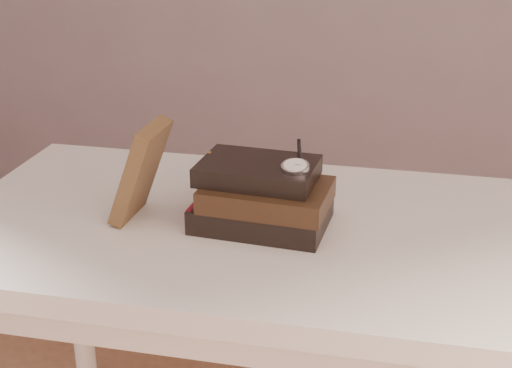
# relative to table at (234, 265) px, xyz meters

# --- Properties ---
(table) EXTENTS (1.00, 0.60, 0.75)m
(table) POSITION_rel_table_xyz_m (0.00, 0.00, 0.00)
(table) COLOR silver
(table) RESTS_ON ground
(book_stack) EXTENTS (0.24, 0.17, 0.11)m
(book_stack) POSITION_rel_table_xyz_m (0.05, -0.01, 0.14)
(book_stack) COLOR black
(book_stack) RESTS_ON table
(journal) EXTENTS (0.09, 0.11, 0.18)m
(journal) POSITION_rel_table_xyz_m (-0.16, -0.03, 0.18)
(journal) COLOR #402B18
(journal) RESTS_ON table
(pocket_watch) EXTENTS (0.05, 0.15, 0.02)m
(pocket_watch) POSITION_rel_table_xyz_m (0.11, -0.02, 0.21)
(pocket_watch) COLOR silver
(pocket_watch) RESTS_ON book_stack
(eyeglasses) EXTENTS (0.10, 0.11, 0.04)m
(eyeglasses) POSITION_rel_table_xyz_m (-0.02, 0.07, 0.16)
(eyeglasses) COLOR silver
(eyeglasses) RESTS_ON book_stack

